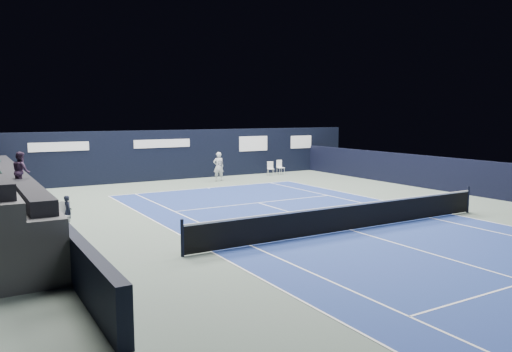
{
  "coord_description": "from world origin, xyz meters",
  "views": [
    {
      "loc": [
        -11.74,
        -13.13,
        4.09
      ],
      "look_at": [
        -0.25,
        6.18,
        1.3
      ],
      "focal_mm": 35.0,
      "sensor_mm": 36.0,
      "label": 1
    }
  ],
  "objects_px": {
    "folding_chair_back_b": "(280,166)",
    "line_judge_chair": "(64,213)",
    "tennis_net": "(351,216)",
    "folding_chair_back_a": "(270,166)",
    "tennis_player": "(218,167)"
  },
  "relations": [
    {
      "from": "folding_chair_back_b",
      "to": "line_judge_chair",
      "type": "relative_size",
      "value": 1.04
    },
    {
      "from": "line_judge_chair",
      "to": "tennis_net",
      "type": "relative_size",
      "value": 0.07
    },
    {
      "from": "folding_chair_back_a",
      "to": "folding_chair_back_b",
      "type": "xyz_separation_m",
      "value": [
        0.83,
        0.07,
        -0.06
      ]
    },
    {
      "from": "line_judge_chair",
      "to": "tennis_net",
      "type": "bearing_deg",
      "value": -19.12
    },
    {
      "from": "folding_chair_back_b",
      "to": "tennis_player",
      "type": "bearing_deg",
      "value": -168.87
    },
    {
      "from": "folding_chair_back_b",
      "to": "tennis_player",
      "type": "distance_m",
      "value": 5.28
    },
    {
      "from": "line_judge_chair",
      "to": "folding_chair_back_a",
      "type": "bearing_deg",
      "value": 46.91
    },
    {
      "from": "line_judge_chair",
      "to": "tennis_player",
      "type": "height_order",
      "value": "tennis_player"
    },
    {
      "from": "folding_chair_back_b",
      "to": "tennis_net",
      "type": "distance_m",
      "value": 16.79
    },
    {
      "from": "line_judge_chair",
      "to": "tennis_player",
      "type": "xyz_separation_m",
      "value": [
        10.51,
        8.51,
        0.36
      ]
    },
    {
      "from": "folding_chair_back_b",
      "to": "line_judge_chair",
      "type": "distance_m",
      "value": 18.32
    },
    {
      "from": "tennis_net",
      "to": "tennis_player",
      "type": "distance_m",
      "value": 14.39
    },
    {
      "from": "line_judge_chair",
      "to": "tennis_player",
      "type": "distance_m",
      "value": 13.52
    },
    {
      "from": "folding_chair_back_b",
      "to": "tennis_player",
      "type": "height_order",
      "value": "tennis_player"
    },
    {
      "from": "tennis_net",
      "to": "tennis_player",
      "type": "height_order",
      "value": "tennis_player"
    }
  ]
}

